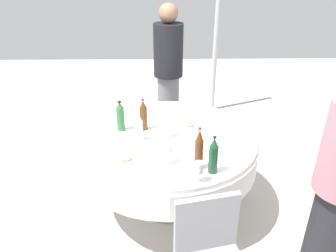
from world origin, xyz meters
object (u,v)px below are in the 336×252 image
at_px(plate_east, 199,151).
at_px(wine_glass_inner, 170,126).
at_px(bottle_brown_front, 143,116).
at_px(bottle_clear_west, 139,128).
at_px(dining_table, 168,150).
at_px(person_far, 168,74).
at_px(bottle_green_far, 120,117).
at_px(wine_glass_west, 168,150).
at_px(plate_mid, 155,118).
at_px(bottle_brown_outer, 199,150).
at_px(wine_glass_right, 199,169).
at_px(plate_left, 126,159).
at_px(bottle_dark_green_inner, 213,156).
at_px(plate_south, 190,126).

bearing_deg(plate_east, wine_glass_inner, 132.81).
xyz_separation_m(bottle_brown_front, bottle_clear_west, (-0.03, -0.19, -0.02)).
xyz_separation_m(dining_table, person_far, (0.03, 1.26, 0.28)).
xyz_separation_m(bottle_green_far, plate_east, (0.65, -0.38, -0.12)).
bearing_deg(bottle_brown_front, dining_table, -29.04).
distance_m(bottle_clear_west, wine_glass_west, 0.42).
bearing_deg(plate_mid, bottle_brown_outer, -68.61).
relative_size(bottle_brown_front, wine_glass_right, 1.88).
distance_m(bottle_brown_outer, wine_glass_west, 0.23).
xyz_separation_m(dining_table, wine_glass_west, (-0.01, -0.43, 0.26)).
height_order(bottle_green_far, wine_glass_west, bottle_green_far).
bearing_deg(plate_left, bottle_brown_outer, -12.24).
bearing_deg(wine_glass_right, bottle_brown_front, 117.88).
xyz_separation_m(bottle_dark_green_inner, plate_east, (-0.06, 0.27, -0.12)).
xyz_separation_m(wine_glass_inner, wine_glass_west, (-0.02, -0.40, 0.01)).
bearing_deg(bottle_clear_west, bottle_brown_outer, -43.14).
relative_size(wine_glass_inner, plate_left, 0.58).
height_order(bottle_dark_green_inner, wine_glass_inner, bottle_dark_green_inner).
bearing_deg(bottle_dark_green_inner, plate_east, 103.30).
distance_m(dining_table, plate_mid, 0.39).
bearing_deg(wine_glass_west, bottle_clear_west, 123.23).
height_order(wine_glass_west, wine_glass_right, wine_glass_west).
bearing_deg(bottle_dark_green_inner, person_far, 98.80).
distance_m(bottle_green_far, plate_east, 0.77).
height_order(bottle_green_far, wine_glass_inner, bottle_green_far).
relative_size(dining_table, bottle_green_far, 5.56).
relative_size(dining_table, bottle_brown_front, 5.29).
distance_m(wine_glass_inner, plate_left, 0.50).
bearing_deg(wine_glass_inner, bottle_dark_green_inner, -60.46).
height_order(dining_table, bottle_brown_outer, bottle_brown_outer).
relative_size(wine_glass_right, plate_mid, 0.72).
distance_m(dining_table, plate_south, 0.30).
distance_m(wine_glass_west, plate_south, 0.63).
xyz_separation_m(bottle_brown_outer, plate_left, (-0.54, 0.12, -0.14)).
relative_size(bottle_dark_green_inner, wine_glass_right, 1.89).
distance_m(bottle_brown_front, bottle_clear_west, 0.19).
height_order(plate_east, plate_left, same).
bearing_deg(wine_glass_inner, plate_left, -134.12).
bearing_deg(plate_mid, wine_glass_west, -81.90).
bearing_deg(plate_left, wine_glass_right, -27.65).
xyz_separation_m(dining_table, wine_glass_right, (0.19, -0.65, 0.25)).
height_order(bottle_clear_west, plate_left, bottle_clear_west).
relative_size(plate_left, person_far, 0.15).
distance_m(wine_glass_right, plate_left, 0.60).
relative_size(dining_table, plate_east, 6.97).
relative_size(bottle_green_far, plate_south, 1.37).
distance_m(bottle_green_far, person_far, 1.23).
bearing_deg(wine_glass_right, bottle_brown_outer, 84.92).
bearing_deg(bottle_green_far, wine_glass_right, -51.43).
bearing_deg(dining_table, plate_south, 38.40).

